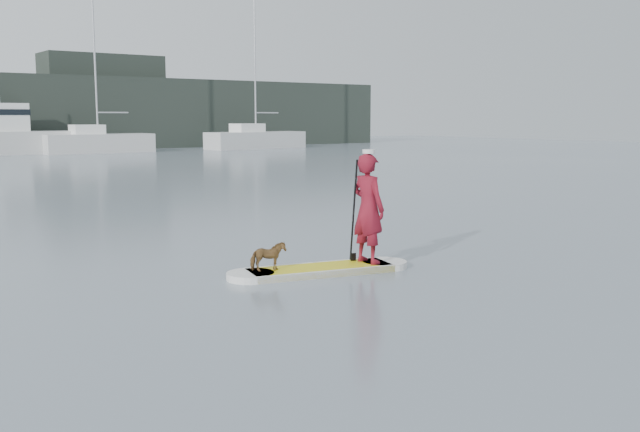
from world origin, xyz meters
TOP-DOWN VIEW (x-y plane):
  - ground at (0.00, 0.00)m, footprint 140.00×140.00m
  - paddleboard at (3.38, 1.93)m, footprint 3.23×1.39m
  - paddler at (4.27, 1.72)m, footprint 0.51×0.73m
  - white_cap at (4.27, 1.72)m, footprint 0.22×0.22m
  - dog at (2.47, 2.16)m, footprint 0.63×0.41m
  - paddle at (4.16, 1.98)m, footprint 0.10×0.30m
  - sailboat_e at (14.51, 45.77)m, footprint 8.08×2.68m
  - sailboat_f at (27.95, 45.07)m, footprint 9.14×3.44m
  - shore_building_east at (18.00, 54.00)m, footprint 10.00×4.00m

SIDE VIEW (x-z plane):
  - ground at x=0.00m, z-range 0.00..0.00m
  - paddleboard at x=3.38m, z-range 0.00..0.12m
  - dog at x=2.47m, z-range 0.12..0.61m
  - paddle at x=4.16m, z-range -0.20..1.80m
  - sailboat_e at x=14.51m, z-range -5.01..6.68m
  - sailboat_f at x=27.95m, z-range -5.79..7.59m
  - paddler at x=4.27m, z-range 0.12..2.05m
  - white_cap at x=4.27m, z-range 2.05..2.12m
  - shore_building_east at x=18.00m, z-range 0.00..8.00m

